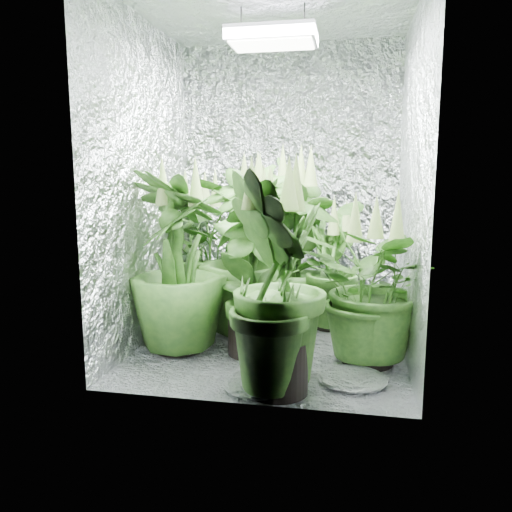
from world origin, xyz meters
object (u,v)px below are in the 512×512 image
at_px(plant_b, 297,243).
at_px(plant_c, 333,270).
at_px(plant_f, 253,270).
at_px(plant_g, 278,286).
at_px(plant_a, 206,247).
at_px(plant_e, 370,285).
at_px(plant_h, 245,251).
at_px(grow_lamp, 272,37).
at_px(plant_d, 177,264).
at_px(circulation_fan, 366,304).

bearing_deg(plant_b, plant_c, -12.16).
distance_m(plant_f, plant_g, 0.56).
bearing_deg(plant_a, plant_f, -56.50).
bearing_deg(plant_e, plant_h, 153.13).
distance_m(plant_e, plant_g, 0.66).
distance_m(grow_lamp, plant_e, 1.50).
distance_m(plant_g, plant_h, 0.96).
height_order(plant_b, plant_h, plant_b).
xyz_separation_m(plant_b, plant_h, (-0.31, -0.30, -0.02)).
relative_size(plant_a, plant_h, 0.96).
bearing_deg(plant_b, plant_d, -132.42).
distance_m(plant_e, plant_h, 0.90).
height_order(plant_g, plant_h, plant_h).
height_order(plant_e, circulation_fan, plant_e).
xyz_separation_m(plant_g, circulation_fan, (0.45, 1.19, -0.38)).
distance_m(plant_b, circulation_fan, 0.65).
relative_size(plant_a, plant_b, 0.91).
xyz_separation_m(plant_c, plant_g, (-0.21, -1.13, 0.12)).
height_order(plant_c, plant_g, plant_g).
relative_size(plant_c, plant_f, 0.82).
bearing_deg(plant_c, plant_d, -144.25).
xyz_separation_m(plant_a, plant_d, (0.06, -0.79, 0.01)).
bearing_deg(grow_lamp, plant_e, -15.18).
distance_m(plant_h, circulation_fan, 0.95).
xyz_separation_m(plant_d, plant_g, (0.68, -0.49, -0.00)).
bearing_deg(plant_c, circulation_fan, 14.60).
relative_size(plant_b, circulation_fan, 3.37).
height_order(plant_a, plant_c, plant_a).
distance_m(plant_a, plant_b, 0.70).
distance_m(plant_e, plant_f, 0.67).
height_order(plant_d, plant_g, plant_d).
xyz_separation_m(plant_d, plant_h, (0.33, 0.40, 0.02)).
relative_size(plant_b, plant_c, 1.38).
bearing_deg(plant_d, grow_lamp, 15.68).
bearing_deg(plant_a, plant_h, -45.87).
height_order(plant_b, plant_f, plant_b).
bearing_deg(plant_h, grow_lamp, -48.67).
bearing_deg(plant_c, plant_a, 171.19).
bearing_deg(plant_f, plant_e, -2.19).
xyz_separation_m(plant_c, plant_h, (-0.57, -0.24, 0.15)).
height_order(plant_h, circulation_fan, plant_h).
relative_size(plant_c, circulation_fan, 2.44).
distance_m(grow_lamp, plant_g, 1.45).
bearing_deg(circulation_fan, plant_h, -177.45).
relative_size(grow_lamp, plant_b, 0.40).
height_order(plant_e, plant_f, plant_f).
bearing_deg(plant_h, plant_c, 23.24).
bearing_deg(plant_c, plant_h, -156.76).
height_order(plant_c, plant_f, plant_f).
xyz_separation_m(plant_d, circulation_fan, (1.14, 0.71, -0.38)).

